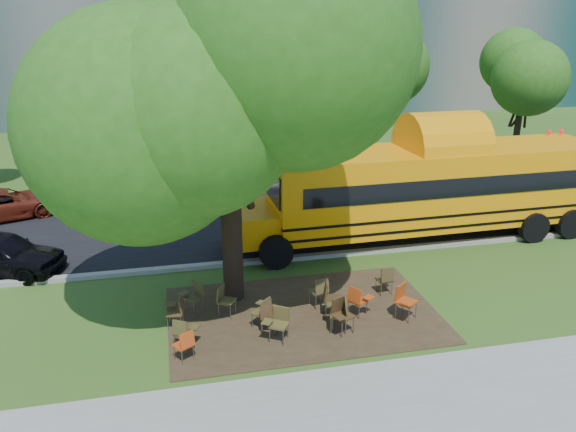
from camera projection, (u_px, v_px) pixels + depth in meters
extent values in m
plane|color=#335219|center=(262.00, 309.00, 15.05)|extent=(160.00, 160.00, 0.00)
cube|color=#382819|center=(303.00, 314.00, 14.79)|extent=(7.00, 4.50, 0.03)
cube|color=black|center=(231.00, 222.00, 21.49)|extent=(80.00, 8.00, 0.04)
cube|color=gray|center=(246.00, 262.00, 17.79)|extent=(80.00, 0.25, 0.14)
cube|color=gray|center=(220.00, 190.00, 25.25)|extent=(80.00, 0.25, 0.14)
cylinder|color=black|center=(109.00, 137.00, 28.19)|extent=(0.32, 0.32, 3.50)
sphere|color=#2A5E15|center=(104.00, 87.00, 27.37)|extent=(4.80, 4.80, 4.80)
cylinder|color=black|center=(368.00, 127.00, 28.87)|extent=(0.38, 0.38, 4.20)
sphere|color=#2A5E15|center=(371.00, 68.00, 27.89)|extent=(5.60, 5.60, 5.60)
cylinder|color=black|center=(517.00, 130.00, 29.67)|extent=(0.34, 0.34, 3.60)
sphere|color=#2A5E15|center=(524.00, 81.00, 28.82)|extent=(5.00, 5.00, 5.00)
cylinder|color=black|center=(231.00, 215.00, 14.87)|extent=(0.56, 0.56, 4.90)
sphere|color=#2A5E15|center=(226.00, 79.00, 13.70)|extent=(7.20, 7.20, 7.20)
cube|color=#FD9707|center=(438.00, 185.00, 19.51)|extent=(11.79, 2.97, 2.61)
cube|color=black|center=(447.00, 177.00, 19.49)|extent=(11.16, 2.99, 0.64)
cube|color=#FD9707|center=(253.00, 223.00, 18.31)|extent=(1.45, 2.38, 1.01)
cube|color=black|center=(436.00, 203.00, 19.73)|extent=(11.82, 3.00, 0.09)
cube|color=black|center=(435.00, 214.00, 19.86)|extent=(11.82, 3.00, 0.09)
cylinder|color=black|center=(276.00, 252.00, 17.37)|extent=(1.07, 0.35, 1.07)
cylinder|color=black|center=(260.00, 224.00, 19.81)|extent=(1.07, 0.35, 1.07)
cylinder|color=black|center=(534.00, 227.00, 19.44)|extent=(1.07, 0.35, 1.07)
cylinder|color=black|center=(490.00, 204.00, 21.88)|extent=(1.07, 0.35, 1.07)
cylinder|color=black|center=(571.00, 224.00, 19.78)|extent=(1.07, 0.35, 1.07)
cylinder|color=black|center=(523.00, 201.00, 22.22)|extent=(1.07, 0.35, 1.07)
cube|color=#C44214|center=(183.00, 345.00, 12.67)|extent=(0.52, 0.52, 0.05)
cube|color=#C44214|center=(187.00, 340.00, 12.49)|extent=(0.36, 0.27, 0.37)
cube|color=#C44214|center=(188.00, 335.00, 12.86)|extent=(0.31, 0.32, 0.03)
cylinder|color=slate|center=(174.00, 353.00, 12.74)|extent=(0.02, 0.02, 0.41)
cylinder|color=slate|center=(194.00, 353.00, 12.73)|extent=(0.02, 0.02, 0.41)
cube|color=#47421E|center=(184.00, 332.00, 13.18)|extent=(0.52, 0.52, 0.05)
cube|color=#47421E|center=(180.00, 328.00, 12.96)|extent=(0.36, 0.27, 0.37)
cube|color=#47421E|center=(194.00, 327.00, 13.19)|extent=(0.31, 0.33, 0.03)
cylinder|color=slate|center=(182.00, 335.00, 13.43)|extent=(0.02, 0.02, 0.41)
cylinder|color=slate|center=(187.00, 345.00, 13.06)|extent=(0.02, 0.02, 0.41)
cube|color=#4D4621|center=(261.00, 312.00, 14.03)|extent=(0.56, 0.56, 0.05)
cube|color=#4D4621|center=(267.00, 307.00, 13.87)|extent=(0.34, 0.34, 0.39)
cube|color=#4D4621|center=(262.00, 303.00, 14.25)|extent=(0.34, 0.34, 0.03)
cylinder|color=slate|center=(252.00, 321.00, 14.06)|extent=(0.02, 0.02, 0.43)
cylinder|color=slate|center=(270.00, 319.00, 14.15)|extent=(0.02, 0.02, 0.43)
cube|color=brown|center=(279.00, 325.00, 13.41)|extent=(0.57, 0.56, 0.05)
cube|color=brown|center=(281.00, 313.00, 13.50)|extent=(0.39, 0.29, 0.40)
cube|color=brown|center=(267.00, 322.00, 13.32)|extent=(0.34, 0.36, 0.03)
cylinder|color=slate|center=(283.00, 338.00, 13.28)|extent=(0.02, 0.02, 0.45)
cylinder|color=slate|center=(275.00, 329.00, 13.69)|extent=(0.02, 0.02, 0.45)
cube|color=#3E2916|center=(268.00, 316.00, 13.83)|extent=(0.48, 0.46, 0.05)
cube|color=#3E2916|center=(268.00, 312.00, 13.59)|extent=(0.40, 0.16, 0.40)
cube|color=#3E2916|center=(278.00, 309.00, 13.93)|extent=(0.26, 0.31, 0.03)
cylinder|color=slate|center=(262.00, 321.00, 14.06)|extent=(0.02, 0.02, 0.44)
cylinder|color=slate|center=(275.00, 327.00, 13.76)|extent=(0.02, 0.02, 0.44)
cube|color=#422E17|center=(343.00, 316.00, 13.76)|extent=(0.58, 0.57, 0.05)
cube|color=#422E17|center=(339.00, 304.00, 13.84)|extent=(0.43, 0.26, 0.43)
cube|color=#422E17|center=(339.00, 317.00, 13.47)|extent=(0.33, 0.37, 0.03)
cylinder|color=slate|center=(353.00, 326.00, 13.80)|extent=(0.03, 0.03, 0.48)
cylinder|color=slate|center=(333.00, 324.00, 13.89)|extent=(0.03, 0.03, 0.48)
cube|color=#47421E|center=(338.00, 315.00, 13.84)|extent=(0.53, 0.54, 0.05)
cube|color=#47421E|center=(347.00, 307.00, 13.75)|extent=(0.21, 0.43, 0.42)
cube|color=#47421E|center=(333.00, 305.00, 14.05)|extent=(0.35, 0.30, 0.03)
cylinder|color=slate|center=(331.00, 327.00, 13.77)|extent=(0.03, 0.03, 0.47)
cylinder|color=slate|center=(345.00, 320.00, 14.08)|extent=(0.03, 0.03, 0.47)
cube|color=#BA4113|center=(358.00, 300.00, 14.61)|extent=(0.56, 0.56, 0.05)
cube|color=#BA4113|center=(354.00, 295.00, 14.41)|extent=(0.30, 0.38, 0.39)
cube|color=#BA4113|center=(369.00, 297.00, 14.51)|extent=(0.35, 0.33, 0.03)
cylinder|color=slate|center=(356.00, 304.00, 14.90)|extent=(0.02, 0.02, 0.44)
cylinder|color=slate|center=(359.00, 312.00, 14.46)|extent=(0.02, 0.02, 0.44)
cube|color=#4D361B|center=(175.00, 312.00, 14.02)|extent=(0.46, 0.47, 0.05)
cube|color=#4D361B|center=(181.00, 305.00, 13.96)|extent=(0.16, 0.40, 0.39)
cube|color=#4D361B|center=(170.00, 304.00, 14.20)|extent=(0.31, 0.26, 0.03)
cylinder|color=slate|center=(168.00, 324.00, 13.93)|extent=(0.02, 0.02, 0.44)
cylinder|color=slate|center=(183.00, 317.00, 14.26)|extent=(0.02, 0.02, 0.44)
cube|color=#45401E|center=(194.00, 298.00, 14.76)|extent=(0.56, 0.56, 0.05)
cube|color=#45401E|center=(198.00, 288.00, 14.81)|extent=(0.31, 0.36, 0.39)
cube|color=#45401E|center=(184.00, 293.00, 14.76)|extent=(0.35, 0.34, 0.03)
cylinder|color=slate|center=(194.00, 309.00, 14.61)|extent=(0.02, 0.02, 0.44)
cylinder|color=slate|center=(195.00, 301.00, 15.05)|extent=(0.02, 0.02, 0.44)
cube|color=brown|center=(227.00, 301.00, 14.58)|extent=(0.55, 0.55, 0.05)
cube|color=brown|center=(220.00, 293.00, 14.56)|extent=(0.28, 0.38, 0.39)
cube|color=brown|center=(228.00, 302.00, 14.29)|extent=(0.34, 0.33, 0.03)
cylinder|color=slate|center=(236.00, 307.00, 14.75)|extent=(0.02, 0.02, 0.44)
cylinder|color=slate|center=(219.00, 310.00, 14.56)|extent=(0.02, 0.02, 0.44)
cube|color=brown|center=(318.00, 291.00, 15.06)|extent=(0.52, 0.51, 0.05)
cube|color=brown|center=(322.00, 286.00, 14.83)|extent=(0.42, 0.21, 0.41)
cube|color=brown|center=(323.00, 283.00, 15.25)|extent=(0.29, 0.34, 0.03)
cylinder|color=slate|center=(309.00, 298.00, 15.20)|extent=(0.02, 0.02, 0.46)
cylinder|color=slate|center=(327.00, 300.00, 15.07)|extent=(0.02, 0.02, 0.46)
cube|color=#3C2B15|center=(333.00, 299.00, 14.56)|extent=(0.55, 0.56, 0.06)
cube|color=#3C2B15|center=(326.00, 290.00, 14.49)|extent=(0.21, 0.45, 0.44)
cube|color=#3C2B15|center=(340.00, 299.00, 14.26)|extent=(0.36, 0.31, 0.03)
cylinder|color=slate|center=(340.00, 304.00, 14.81)|extent=(0.03, 0.03, 0.50)
cylinder|color=slate|center=(326.00, 311.00, 14.47)|extent=(0.03, 0.03, 0.50)
cube|color=#42391C|center=(384.00, 279.00, 15.79)|extent=(0.44, 0.42, 0.05)
cube|color=#42391C|center=(388.00, 275.00, 15.56)|extent=(0.39, 0.13, 0.39)
cube|color=#42391C|center=(390.00, 273.00, 15.94)|extent=(0.24, 0.29, 0.03)
cylinder|color=slate|center=(376.00, 285.00, 15.96)|extent=(0.02, 0.02, 0.44)
cylinder|color=slate|center=(392.00, 288.00, 15.76)|extent=(0.02, 0.02, 0.44)
cube|color=#A94012|center=(407.00, 302.00, 14.40)|extent=(0.64, 0.63, 0.06)
cube|color=#A94012|center=(400.00, 291.00, 14.44)|extent=(0.42, 0.35, 0.44)
cube|color=#A94012|center=(407.00, 303.00, 14.07)|extent=(0.38, 0.39, 0.03)
cylinder|color=slate|center=(416.00, 310.00, 14.50)|extent=(0.03, 0.03, 0.50)
cylinder|color=slate|center=(396.00, 311.00, 14.46)|extent=(0.03, 0.03, 0.50)
imported|color=black|center=(0.00, 253.00, 17.02)|extent=(4.12, 2.85, 1.30)
imported|color=#5B1C0F|center=(5.00, 204.00, 21.72)|extent=(4.60, 3.34, 1.16)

